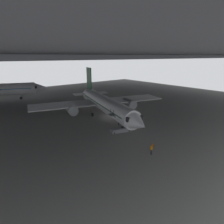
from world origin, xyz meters
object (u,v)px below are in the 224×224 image
(baggage_tug, at_px, (76,110))
(crew_worker_by_stairs, at_px, (119,121))
(crew_worker_near_nose, at_px, (151,149))
(boarding_stairs, at_px, (120,128))
(traffic_cone_orange, at_px, (153,144))
(airplane_main, at_px, (104,103))

(baggage_tug, bearing_deg, crew_worker_by_stairs, -83.03)
(crew_worker_near_nose, relative_size, crew_worker_by_stairs, 0.92)
(crew_worker_near_nose, bearing_deg, crew_worker_by_stairs, 69.56)
(boarding_stairs, distance_m, traffic_cone_orange, 7.90)
(boarding_stairs, distance_m, crew_worker_by_stairs, 3.46)
(airplane_main, relative_size, baggage_tug, 13.07)
(airplane_main, distance_m, baggage_tug, 9.28)
(traffic_cone_orange, height_order, baggage_tug, baggage_tug)
(airplane_main, xyz_separation_m, crew_worker_by_stairs, (-1.00, -6.01, -2.30))
(crew_worker_by_stairs, distance_m, baggage_tug, 14.55)
(boarding_stairs, bearing_deg, traffic_cone_orange, -90.69)
(boarding_stairs, bearing_deg, crew_worker_by_stairs, 52.88)
(boarding_stairs, height_order, crew_worker_by_stairs, boarding_stairs)
(airplane_main, bearing_deg, crew_worker_near_nose, -106.96)
(baggage_tug, bearing_deg, traffic_cone_orange, -90.94)
(airplane_main, height_order, baggage_tug, airplane_main)
(crew_worker_near_nose, distance_m, traffic_cone_orange, 3.00)
(traffic_cone_orange, relative_size, baggage_tug, 0.24)
(boarding_stairs, relative_size, crew_worker_near_nose, 2.84)
(baggage_tug, bearing_deg, airplane_main, -71.82)
(crew_worker_near_nose, bearing_deg, airplane_main, 73.04)
(airplane_main, bearing_deg, crew_worker_by_stairs, -99.43)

